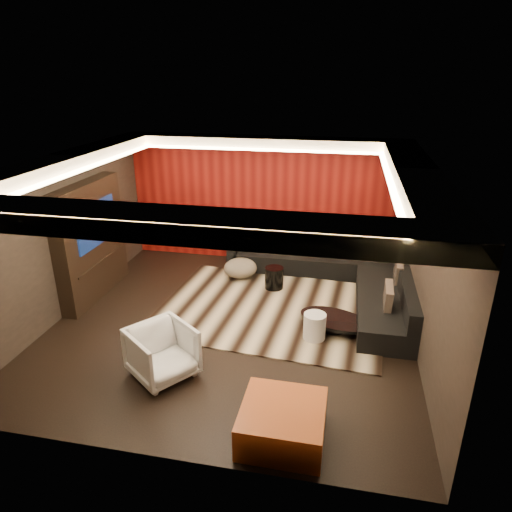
% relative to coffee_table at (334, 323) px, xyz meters
% --- Properties ---
extents(floor, '(6.00, 6.00, 0.02)m').
position_rel_coffee_table_xyz_m(floor, '(-1.72, -0.16, -0.13)').
color(floor, black).
rests_on(floor, ground).
extents(ceiling, '(6.00, 6.00, 0.02)m').
position_rel_coffee_table_xyz_m(ceiling, '(-1.72, -0.16, 2.69)').
color(ceiling, silver).
rests_on(ceiling, ground).
extents(wall_back, '(6.00, 0.02, 2.80)m').
position_rel_coffee_table_xyz_m(wall_back, '(-1.72, 2.85, 1.28)').
color(wall_back, black).
rests_on(wall_back, ground).
extents(wall_left, '(0.02, 6.00, 2.80)m').
position_rel_coffee_table_xyz_m(wall_left, '(-4.73, -0.16, 1.28)').
color(wall_left, black).
rests_on(wall_left, ground).
extents(wall_right, '(0.02, 6.00, 2.80)m').
position_rel_coffee_table_xyz_m(wall_right, '(1.29, -0.16, 1.28)').
color(wall_right, black).
rests_on(wall_right, ground).
extents(red_feature_wall, '(5.98, 0.05, 2.78)m').
position_rel_coffee_table_xyz_m(red_feature_wall, '(-1.72, 2.81, 1.28)').
color(red_feature_wall, '#6B0C0A').
rests_on(red_feature_wall, ground).
extents(soffit_back, '(6.00, 0.60, 0.22)m').
position_rel_coffee_table_xyz_m(soffit_back, '(-1.72, 2.54, 2.57)').
color(soffit_back, silver).
rests_on(soffit_back, ground).
extents(soffit_front, '(6.00, 0.60, 0.22)m').
position_rel_coffee_table_xyz_m(soffit_front, '(-1.72, -2.86, 2.57)').
color(soffit_front, silver).
rests_on(soffit_front, ground).
extents(soffit_left, '(0.60, 4.80, 0.22)m').
position_rel_coffee_table_xyz_m(soffit_left, '(-4.42, -0.16, 2.57)').
color(soffit_left, silver).
rests_on(soffit_left, ground).
extents(soffit_right, '(0.60, 4.80, 0.22)m').
position_rel_coffee_table_xyz_m(soffit_right, '(0.98, -0.16, 2.57)').
color(soffit_right, silver).
rests_on(soffit_right, ground).
extents(cove_back, '(4.80, 0.08, 0.04)m').
position_rel_coffee_table_xyz_m(cove_back, '(-1.72, 2.20, 2.48)').
color(cove_back, '#FFD899').
rests_on(cove_back, ground).
extents(cove_front, '(4.80, 0.08, 0.04)m').
position_rel_coffee_table_xyz_m(cove_front, '(-1.72, -2.52, 2.48)').
color(cove_front, '#FFD899').
rests_on(cove_front, ground).
extents(cove_left, '(0.08, 4.80, 0.04)m').
position_rel_coffee_table_xyz_m(cove_left, '(-4.08, -0.16, 2.48)').
color(cove_left, '#FFD899').
rests_on(cove_left, ground).
extents(cove_right, '(0.08, 4.80, 0.04)m').
position_rel_coffee_table_xyz_m(cove_right, '(0.64, -0.16, 2.48)').
color(cove_right, '#FFD899').
rests_on(cove_right, ground).
extents(tv_surround, '(0.30, 2.00, 2.20)m').
position_rel_coffee_table_xyz_m(tv_surround, '(-4.57, 0.44, 0.98)').
color(tv_surround, black).
rests_on(tv_surround, ground).
extents(tv_screen, '(0.04, 1.30, 0.80)m').
position_rel_coffee_table_xyz_m(tv_screen, '(-4.41, 0.44, 1.33)').
color(tv_screen, black).
rests_on(tv_screen, ground).
extents(tv_shelf, '(0.04, 1.60, 0.04)m').
position_rel_coffee_table_xyz_m(tv_shelf, '(-4.41, 0.44, 0.58)').
color(tv_shelf, black).
rests_on(tv_shelf, ground).
extents(rug, '(4.22, 3.30, 0.02)m').
position_rel_coffee_table_xyz_m(rug, '(-1.15, 0.49, -0.11)').
color(rug, '#C4B18F').
rests_on(rug, floor).
extents(coffee_table, '(1.51, 1.51, 0.20)m').
position_rel_coffee_table_xyz_m(coffee_table, '(0.00, 0.00, 0.00)').
color(coffee_table, black).
rests_on(coffee_table, rug).
extents(drum_stool, '(0.44, 0.44, 0.43)m').
position_rel_coffee_table_xyz_m(drum_stool, '(-1.24, 1.34, 0.12)').
color(drum_stool, black).
rests_on(drum_stool, rug).
extents(striped_pouf, '(0.89, 0.89, 0.38)m').
position_rel_coffee_table_xyz_m(striped_pouf, '(-2.02, 1.74, 0.09)').
color(striped_pouf, beige).
rests_on(striped_pouf, rug).
extents(white_side_table, '(0.47, 0.47, 0.45)m').
position_rel_coffee_table_xyz_m(white_side_table, '(-0.30, -0.35, 0.11)').
color(white_side_table, silver).
rests_on(white_side_table, floor).
extents(orange_ottoman, '(0.98, 0.98, 0.43)m').
position_rel_coffee_table_xyz_m(orange_ottoman, '(-0.50, -2.58, 0.10)').
color(orange_ottoman, '#9C4F14').
rests_on(orange_ottoman, floor).
extents(armchair, '(1.15, 1.15, 0.76)m').
position_rel_coffee_table_xyz_m(armchair, '(-2.33, -1.73, 0.26)').
color(armchair, silver).
rests_on(armchair, floor).
extents(sectional_sofa, '(3.65, 3.50, 0.75)m').
position_rel_coffee_table_xyz_m(sectional_sofa, '(0.01, 1.70, 0.14)').
color(sectional_sofa, black).
rests_on(sectional_sofa, floor).
extents(throw_pillows, '(3.15, 2.67, 0.50)m').
position_rel_coffee_table_xyz_m(throw_pillows, '(0.20, 1.52, 0.50)').
color(throw_pillows, tan).
rests_on(throw_pillows, sectional_sofa).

